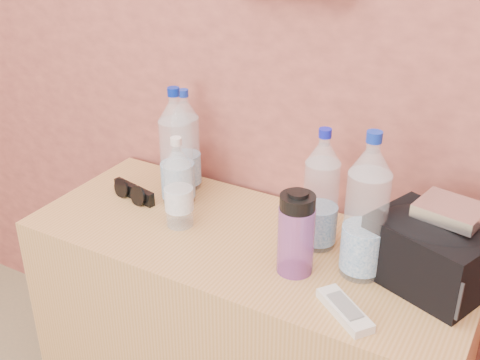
% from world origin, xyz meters
% --- Properties ---
extents(dresser, '(1.13, 0.47, 0.71)m').
position_xyz_m(dresser, '(0.09, 1.74, 0.35)').
color(dresser, '#AD894C').
rests_on(dresser, ground).
extents(pet_large_a, '(0.09, 0.09, 0.33)m').
position_xyz_m(pet_large_a, '(-0.17, 1.82, 0.85)').
color(pet_large_a, silver).
rests_on(pet_large_a, dresser).
extents(pet_large_b, '(0.08, 0.08, 0.29)m').
position_xyz_m(pet_large_b, '(-0.20, 1.91, 0.84)').
color(pet_large_b, silver).
rests_on(pet_large_b, dresser).
extents(pet_large_c, '(0.08, 0.08, 0.31)m').
position_xyz_m(pet_large_c, '(0.25, 1.81, 0.84)').
color(pet_large_c, white).
rests_on(pet_large_c, dresser).
extents(pet_large_d, '(0.09, 0.09, 0.35)m').
position_xyz_m(pet_large_d, '(0.38, 1.75, 0.86)').
color(pet_large_d, silver).
rests_on(pet_large_d, dresser).
extents(pet_small, '(0.07, 0.07, 0.24)m').
position_xyz_m(pet_small, '(-0.10, 1.72, 0.81)').
color(pet_small, white).
rests_on(pet_small, dresser).
extents(nalgene_bottle, '(0.08, 0.08, 0.20)m').
position_xyz_m(nalgene_bottle, '(0.25, 1.68, 0.81)').
color(nalgene_bottle, purple).
rests_on(nalgene_bottle, dresser).
extents(sunglasses, '(0.16, 0.09, 0.04)m').
position_xyz_m(sunglasses, '(-0.29, 1.77, 0.73)').
color(sunglasses, black).
rests_on(sunglasses, dresser).
extents(ac_remote, '(0.15, 0.13, 0.02)m').
position_xyz_m(ac_remote, '(0.41, 1.59, 0.72)').
color(ac_remote, white).
rests_on(ac_remote, dresser).
extents(toiletry_bag, '(0.30, 0.25, 0.17)m').
position_xyz_m(toiletry_bag, '(0.53, 1.79, 0.79)').
color(toiletry_bag, '#232328').
rests_on(toiletry_bag, dresser).
extents(foil_packet, '(0.15, 0.13, 0.03)m').
position_xyz_m(foil_packet, '(0.55, 1.80, 0.89)').
color(foil_packet, white).
rests_on(foil_packet, toiletry_bag).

